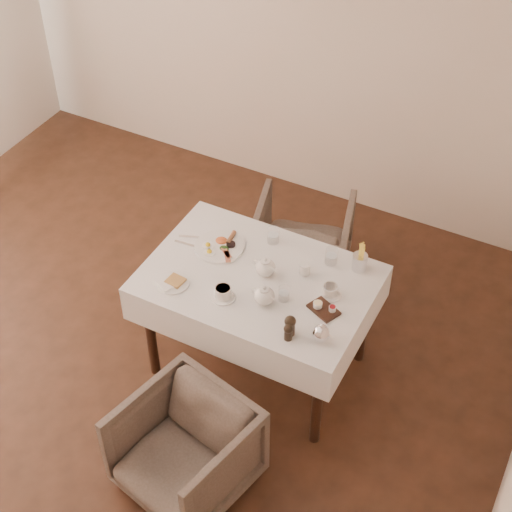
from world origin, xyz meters
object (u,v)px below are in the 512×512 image
object	(u,v)px
table	(258,292)
breakfast_plate	(220,246)
armchair_far	(302,243)
armchair_near	(185,450)
teapot_centre	(265,267)

from	to	relation	value
table	breakfast_plate	world-z (taller)	breakfast_plate
breakfast_plate	armchair_far	bearing A→B (deg)	91.43
armchair_near	teapot_centre	xyz separation A→B (m)	(-0.02, 0.95, 0.52)
teapot_centre	breakfast_plate	bearing A→B (deg)	172.50
table	armchair_near	xyz separation A→B (m)	(0.04, -0.91, -0.35)
table	teapot_centre	size ratio (longest dim) A/B	8.27
table	breakfast_plate	distance (m)	0.36
table	armchair_far	size ratio (longest dim) A/B	1.98
armchair_near	breakfast_plate	distance (m)	1.19
armchair_near	table	bearing A→B (deg)	105.79
armchair_near	breakfast_plate	size ratio (longest dim) A/B	2.19
table	teapot_centre	bearing A→B (deg)	59.25
armchair_near	armchair_far	bearing A→B (deg)	108.01
table	armchair_near	size ratio (longest dim) A/B	1.99
table	armchair_near	bearing A→B (deg)	-87.48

